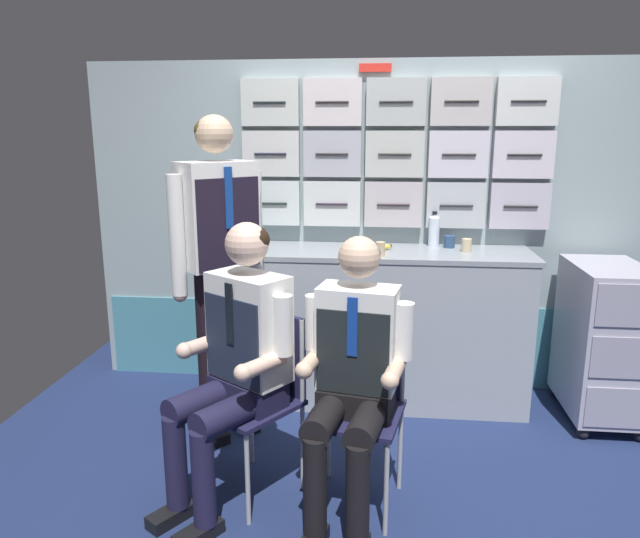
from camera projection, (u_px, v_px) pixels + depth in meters
ground at (409, 502)px, 2.82m from camera, size 4.80×4.80×0.04m
galley_bulkhead at (404, 224)px, 3.90m from camera, size 4.20×0.14×2.15m
galley_counter at (371, 326)px, 3.79m from camera, size 1.96×0.53×0.99m
service_trolley at (603, 339)px, 3.51m from camera, size 0.40×0.65×0.95m
folding_chair_left at (263, 381)px, 2.84m from camera, size 0.56×0.56×0.86m
crew_member_left at (236, 352)px, 2.67m from camera, size 0.63×0.70×1.32m
folding_chair_right at (361, 389)px, 2.75m from camera, size 0.47×0.47×0.86m
crew_member_right at (353, 368)px, 2.57m from camera, size 0.50×0.64×1.27m
crew_member_standing at (219, 247)px, 3.21m from camera, size 0.45×0.45×1.79m
water_bottle_blue_cap at (434, 230)px, 3.79m from camera, size 0.07×0.07×0.22m
water_bottle_tall at (248, 227)px, 3.60m from camera, size 0.07×0.07×0.32m
coffee_cup_spare at (366, 251)px, 3.49m from camera, size 0.07×0.07×0.06m
paper_cup_blue at (467, 245)px, 3.63m from camera, size 0.06×0.06×0.08m
paper_cup_tan at (449, 241)px, 3.75m from camera, size 0.07×0.07×0.08m
espresso_cup_small at (380, 249)px, 3.49m from camera, size 0.06×0.06×0.09m
snack_banana at (378, 247)px, 3.66m from camera, size 0.17×0.10×0.04m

